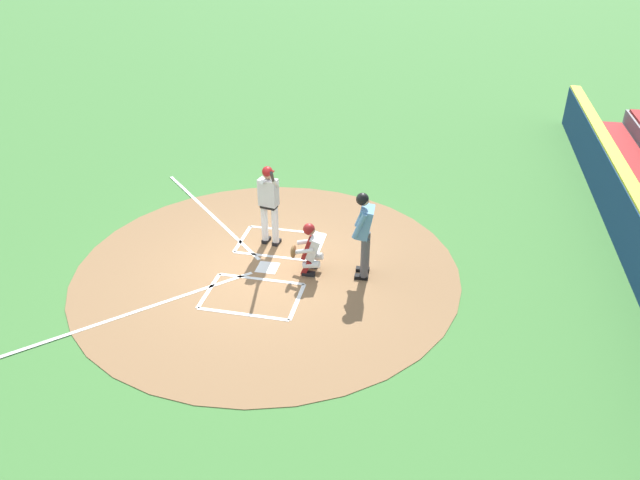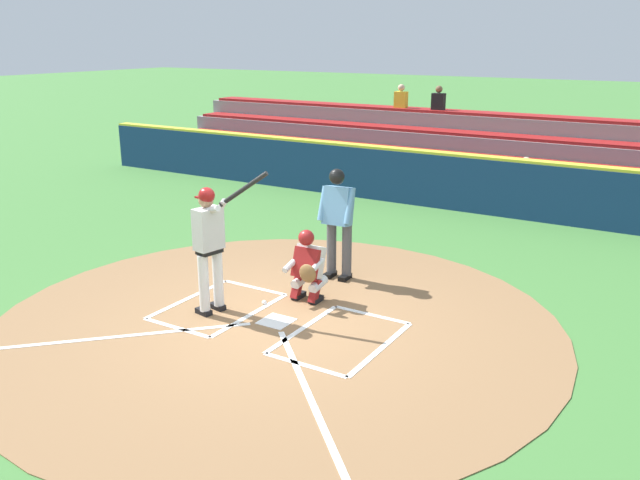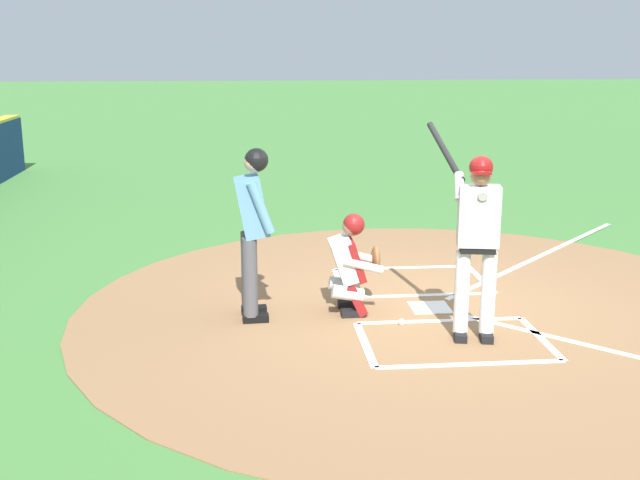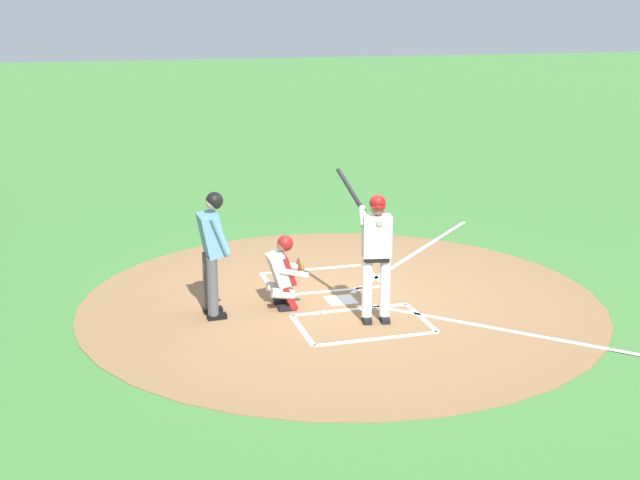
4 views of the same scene
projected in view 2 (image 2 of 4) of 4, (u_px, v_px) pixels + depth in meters
name	position (u px, v px, depth m)	size (l,w,h in m)	color
ground_plane	(276.00, 322.00, 9.41)	(120.00, 120.00, 0.00)	#427A38
dirt_circle	(276.00, 322.00, 9.40)	(8.00, 8.00, 0.01)	olive
home_plate_and_chalk	(238.00, 345.00, 8.68)	(7.93, 4.91, 0.01)	white
batter	(210.00, 241.00, 9.40)	(1.03, 0.58, 2.13)	white
catcher	(308.00, 264.00, 10.00)	(0.59, 0.60, 1.13)	black
plate_umpire	(338.00, 216.00, 10.79)	(0.59, 0.43, 1.86)	#4C4C51
baseball	(264.00, 303.00, 10.00)	(0.07, 0.07, 0.07)	white
backstop_wall	(462.00, 182.00, 15.34)	(22.00, 0.36, 1.31)	navy
bleacher_stand	(497.00, 162.00, 17.54)	(20.00, 3.40, 2.55)	gray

